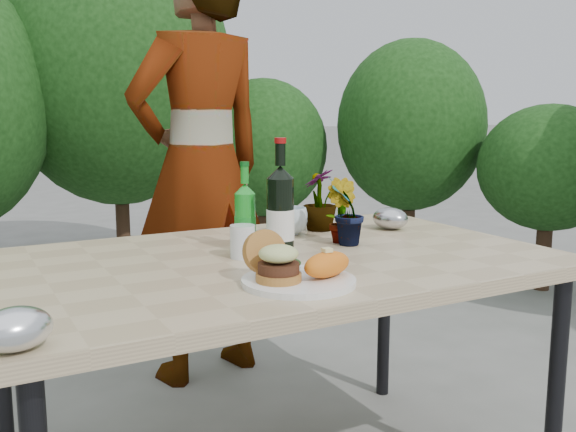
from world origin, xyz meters
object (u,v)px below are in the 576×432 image
dinner_plate (299,281)px  person (201,167)px  patio_table (275,275)px  wine_bottle (280,212)px

dinner_plate → person: bearing=79.5°
patio_table → wine_bottle: 0.19m
person → dinner_plate: bearing=67.1°
patio_table → wine_bottle: bearing=28.0°
patio_table → person: 1.02m
wine_bottle → person: bearing=74.6°
patio_table → dinner_plate: 0.32m
wine_bottle → person: 0.97m
wine_bottle → person: size_ratio=0.18×
dinner_plate → wine_bottle: (0.11, 0.31, 0.12)m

